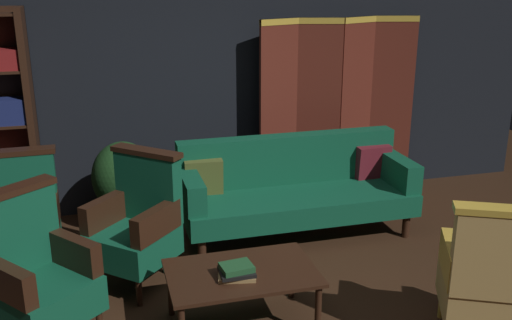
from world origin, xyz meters
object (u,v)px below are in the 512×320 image
armchair_wing_left (36,274)px  book_tan_leather (237,275)px  armchair_gilt_accent (491,279)px  folding_screen (337,106)px  velvet_couch (295,186)px  coffee_table (242,277)px  book_black_cloth (237,272)px  book_green_cloth (237,268)px  armchair_wing_far (137,223)px  potted_plant (124,180)px  armchair_wing_right (21,224)px

armchair_wing_left → book_tan_leather: (1.26, -0.26, -0.06)m
armchair_gilt_accent → folding_screen: bearing=87.4°
armchair_wing_left → folding_screen: bearing=34.6°
velvet_couch → coffee_table: bearing=-121.6°
coffee_table → book_black_cloth: 0.12m
folding_screen → coffee_table: bearing=-126.0°
book_green_cloth → book_black_cloth: bearing=0.0°
velvet_couch → book_tan_leather: bearing=-121.8°
book_black_cloth → book_green_cloth: book_green_cloth is taller
folding_screen → book_green_cloth: 2.83m
velvet_couch → armchair_wing_far: armchair_wing_far is taller
armchair_gilt_accent → armchair_wing_left: size_ratio=1.00×
folding_screen → coffee_table: folding_screen is taller
coffee_table → book_black_cloth: book_black_cloth is taller
armchair_gilt_accent → potted_plant: bearing=131.0°
book_tan_leather → book_green_cloth: 0.06m
coffee_table → potted_plant: (-0.67, 1.81, 0.13)m
armchair_wing_left → book_green_cloth: bearing=-11.7°
book_tan_leather → book_green_cloth: book_green_cloth is taller
armchair_wing_far → book_tan_leather: 1.06m
armchair_gilt_accent → book_black_cloth: armchair_gilt_accent is taller
velvet_couch → armchair_wing_far: bearing=-159.2°
book_black_cloth → folding_screen: bearing=54.0°
folding_screen → armchair_wing_left: size_ratio=1.83×
velvet_couch → armchair_wing_far: (-1.48, -0.56, 0.04)m
coffee_table → armchair_wing_right: 1.81m
folding_screen → velvet_couch: size_ratio=0.90×
armchair_gilt_accent → book_green_cloth: (-1.51, 0.57, -0.00)m
potted_plant → book_tan_leather: bearing=-71.8°
armchair_gilt_accent → book_black_cloth: bearing=159.3°
velvet_couch → book_green_cloth: 1.71m
coffee_table → armchair_wing_left: bearing=171.8°
potted_plant → book_black_cloth: bearing=-71.8°
velvet_couch → armchair_wing_right: (-2.33, -0.35, 0.04)m
armchair_wing_right → book_tan_leather: armchair_wing_right is taller
armchair_wing_right → armchair_wing_far: bearing=-14.0°
book_tan_leather → book_green_cloth: (0.00, 0.00, 0.06)m
armchair_wing_far → book_black_cloth: armchair_wing_far is taller
armchair_wing_far → book_green_cloth: 1.06m
armchair_gilt_accent → potted_plant: size_ratio=1.20×
book_green_cloth → armchair_wing_right: bearing=142.3°
armchair_wing_left → armchair_gilt_accent: bearing=-16.7°
folding_screen → potted_plant: (-2.26, -0.38, -0.49)m
coffee_table → potted_plant: size_ratio=1.15×
armchair_gilt_accent → armchair_wing_left: bearing=163.3°
velvet_couch → armchair_wing_left: (-2.16, -1.19, 0.04)m
armchair_gilt_accent → book_green_cloth: 1.61m
velvet_couch → armchair_wing_left: 2.47m
potted_plant → book_black_cloth: size_ratio=3.83×
book_black_cloth → armchair_gilt_accent: bearing=-20.7°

